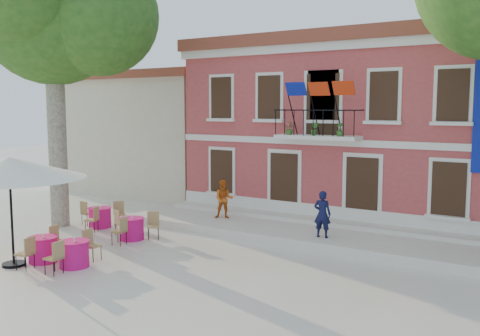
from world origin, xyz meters
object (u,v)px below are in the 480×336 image
at_px(plane_tree_west, 52,12).
at_px(pedestrian_navy, 322,214).
at_px(patio_umbrella, 9,168).
at_px(cafe_table_1, 74,253).
at_px(pedestrian_orange, 224,199).
at_px(cafe_table_0, 43,248).
at_px(cafe_table_3, 100,216).
at_px(cafe_table_4, 132,228).

height_order(plane_tree_west, pedestrian_navy, plane_tree_west).
bearing_deg(patio_umbrella, cafe_table_1, 28.20).
xyz_separation_m(plane_tree_west, patio_umbrella, (3.21, -4.26, -5.30)).
height_order(plane_tree_west, pedestrian_orange, plane_tree_west).
distance_m(pedestrian_orange, cafe_table_1, 6.85).
relative_size(pedestrian_orange, cafe_table_1, 0.78).
height_order(pedestrian_orange, cafe_table_0, pedestrian_orange).
relative_size(pedestrian_orange, cafe_table_0, 0.77).
bearing_deg(pedestrian_navy, patio_umbrella, 37.87).
bearing_deg(patio_umbrella, cafe_table_0, 57.86).
xyz_separation_m(pedestrian_orange, cafe_table_3, (-3.87, -2.80, -0.63)).
height_order(cafe_table_0, cafe_table_4, same).
height_order(pedestrian_orange, cafe_table_3, pedestrian_orange).
xyz_separation_m(pedestrian_navy, cafe_table_3, (-8.35, -2.03, -0.65)).
relative_size(cafe_table_1, cafe_table_4, 1.06).
distance_m(pedestrian_navy, cafe_table_3, 8.62).
relative_size(pedestrian_navy, cafe_table_3, 0.84).
bearing_deg(cafe_table_4, plane_tree_west, 177.97).
distance_m(cafe_table_0, cafe_table_3, 4.66).
relative_size(plane_tree_west, cafe_table_4, 6.01).
bearing_deg(pedestrian_navy, cafe_table_4, 16.96).
height_order(cafe_table_0, cafe_table_3, same).
bearing_deg(cafe_table_3, plane_tree_west, -158.91).
height_order(cafe_table_1, cafe_table_3, same).
distance_m(plane_tree_west, pedestrian_orange, 9.57).
bearing_deg(cafe_table_0, pedestrian_navy, 44.68).
bearing_deg(cafe_table_0, plane_tree_west, 135.64).
distance_m(pedestrian_orange, cafe_table_3, 4.82).
bearing_deg(cafe_table_0, patio_umbrella, -122.14).
height_order(plane_tree_west, patio_umbrella, plane_tree_west).
bearing_deg(pedestrian_orange, plane_tree_west, -177.08).
relative_size(pedestrian_navy, cafe_table_1, 0.81).
relative_size(pedestrian_navy, cafe_table_4, 0.85).
bearing_deg(plane_tree_west, cafe_table_4, -2.03).
relative_size(patio_umbrella, cafe_table_1, 2.20).
bearing_deg(cafe_table_4, cafe_table_0, -94.92).
xyz_separation_m(patio_umbrella, pedestrian_orange, (2.22, 7.66, -1.81)).
bearing_deg(cafe_table_3, cafe_table_4, -17.27).
distance_m(cafe_table_0, cafe_table_4, 3.44).
height_order(patio_umbrella, pedestrian_navy, patio_umbrella).
bearing_deg(cafe_table_4, pedestrian_orange, 67.22).
relative_size(cafe_table_0, cafe_table_1, 1.01).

